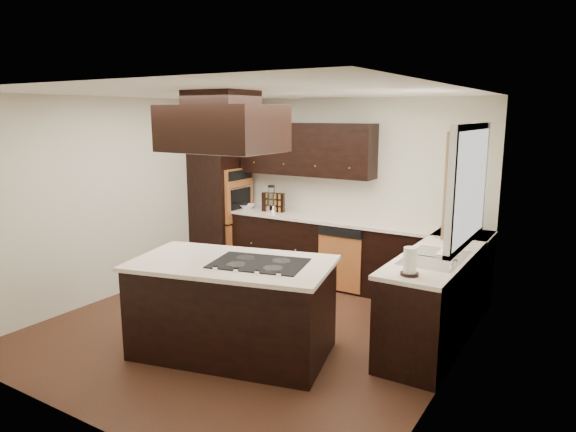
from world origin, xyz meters
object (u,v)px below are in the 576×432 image
at_px(oven_column, 221,197).
at_px(island, 233,309).
at_px(range_hood, 222,129).
at_px(spice_rack, 273,202).

bearing_deg(oven_column, island, -49.14).
distance_m(range_hood, spice_rack, 2.72).
height_order(range_hood, spice_rack, range_hood).
relative_size(range_hood, spice_rack, 3.23).
relative_size(oven_column, island, 1.17).
distance_m(oven_column, range_hood, 3.13).
relative_size(island, spice_rack, 5.60).
bearing_deg(island, spice_rack, 100.49).
xyz_separation_m(oven_column, spice_rack, (0.92, 0.05, -0.00)).
bearing_deg(spice_rack, oven_column, 169.76).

